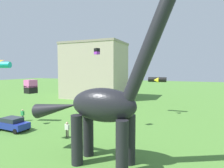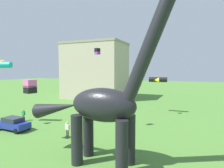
{
  "view_description": "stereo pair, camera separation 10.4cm",
  "coord_description": "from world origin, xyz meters",
  "px_view_note": "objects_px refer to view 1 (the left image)",
  "views": [
    {
      "loc": [
        7.18,
        -7.66,
        7.27
      ],
      "look_at": [
        1.07,
        6.53,
        6.12
      ],
      "focal_mm": 30.6,
      "sensor_mm": 36.0,
      "label": 1
    },
    {
      "loc": [
        7.27,
        -7.62,
        7.27
      ],
      "look_at": [
        1.07,
        6.53,
        6.12
      ],
      "focal_mm": 30.6,
      "sensor_mm": 36.0,
      "label": 2
    }
  ],
  "objects_px": {
    "person_vendor_side": "(67,128)",
    "kite_high_left": "(31,87)",
    "dinosaur_sculpture": "(103,105)",
    "kite_apex": "(157,80)",
    "kite_mid_center": "(97,51)",
    "parked_sedan_left": "(12,124)",
    "person_watching_child": "(23,114)"
  },
  "relations": [
    {
      "from": "kite_mid_center",
      "to": "dinosaur_sculpture",
      "type": "bearing_deg",
      "value": -59.43
    },
    {
      "from": "kite_apex",
      "to": "person_watching_child",
      "type": "bearing_deg",
      "value": -143.41
    },
    {
      "from": "kite_apex",
      "to": "parked_sedan_left",
      "type": "bearing_deg",
      "value": -132.04
    },
    {
      "from": "person_vendor_side",
      "to": "kite_apex",
      "type": "height_order",
      "value": "kite_apex"
    },
    {
      "from": "dinosaur_sculpture",
      "to": "kite_apex",
      "type": "bearing_deg",
      "value": 59.81
    },
    {
      "from": "person_vendor_side",
      "to": "dinosaur_sculpture",
      "type": "bearing_deg",
      "value": 33.69
    },
    {
      "from": "kite_high_left",
      "to": "kite_mid_center",
      "type": "xyz_separation_m",
      "value": [
        -3.3,
        13.11,
        2.95
      ]
    },
    {
      "from": "parked_sedan_left",
      "to": "kite_apex",
      "type": "bearing_deg",
      "value": 49.97
    },
    {
      "from": "parked_sedan_left",
      "to": "kite_high_left",
      "type": "xyz_separation_m",
      "value": [
        12.71,
        -9.08,
        5.66
      ]
    },
    {
      "from": "person_watching_child",
      "to": "kite_apex",
      "type": "distance_m",
      "value": 21.22
    },
    {
      "from": "person_watching_child",
      "to": "person_vendor_side",
      "type": "bearing_deg",
      "value": -168.49
    },
    {
      "from": "kite_high_left",
      "to": "kite_apex",
      "type": "distance_m",
      "value": 25.03
    },
    {
      "from": "person_watching_child",
      "to": "kite_high_left",
      "type": "xyz_separation_m",
      "value": [
        15.01,
        -12.63,
        5.46
      ]
    },
    {
      "from": "kite_high_left",
      "to": "kite_apex",
      "type": "relative_size",
      "value": 0.22
    },
    {
      "from": "person_vendor_side",
      "to": "kite_apex",
      "type": "bearing_deg",
      "value": 131.0
    },
    {
      "from": "person_watching_child",
      "to": "kite_mid_center",
      "type": "bearing_deg",
      "value": -149.58
    },
    {
      "from": "dinosaur_sculpture",
      "to": "person_watching_child",
      "type": "distance_m",
      "value": 17.6
    },
    {
      "from": "parked_sedan_left",
      "to": "person_watching_child",
      "type": "bearing_deg",
      "value": 124.98
    },
    {
      "from": "parked_sedan_left",
      "to": "person_watching_child",
      "type": "relative_size",
      "value": 2.56
    },
    {
      "from": "person_watching_child",
      "to": "kite_mid_center",
      "type": "relative_size",
      "value": 2.31
    },
    {
      "from": "dinosaur_sculpture",
      "to": "person_watching_child",
      "type": "bearing_deg",
      "value": 129.42
    },
    {
      "from": "parked_sedan_left",
      "to": "dinosaur_sculpture",
      "type": "bearing_deg",
      "value": -10.68
    },
    {
      "from": "dinosaur_sculpture",
      "to": "person_watching_child",
      "type": "relative_size",
      "value": 7.68
    },
    {
      "from": "dinosaur_sculpture",
      "to": "kite_apex",
      "type": "xyz_separation_m",
      "value": [
        0.72,
        18.95,
        1.01
      ]
    },
    {
      "from": "kite_high_left",
      "to": "person_vendor_side",
      "type": "bearing_deg",
      "value": 118.07
    },
    {
      "from": "person_vendor_side",
      "to": "kite_high_left",
      "type": "distance_m",
      "value": 12.27
    },
    {
      "from": "dinosaur_sculpture",
      "to": "kite_high_left",
      "type": "relative_size",
      "value": 19.68
    },
    {
      "from": "kite_high_left",
      "to": "kite_apex",
      "type": "height_order",
      "value": "kite_high_left"
    },
    {
      "from": "parked_sedan_left",
      "to": "kite_mid_center",
      "type": "xyz_separation_m",
      "value": [
        9.41,
        4.03,
        8.61
      ]
    },
    {
      "from": "person_vendor_side",
      "to": "kite_high_left",
      "type": "xyz_separation_m",
      "value": [
        5.18,
        -9.7,
        5.45
      ]
    },
    {
      "from": "kite_high_left",
      "to": "person_watching_child",
      "type": "bearing_deg",
      "value": 139.93
    },
    {
      "from": "parked_sedan_left",
      "to": "kite_apex",
      "type": "relative_size",
      "value": 1.43
    }
  ]
}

